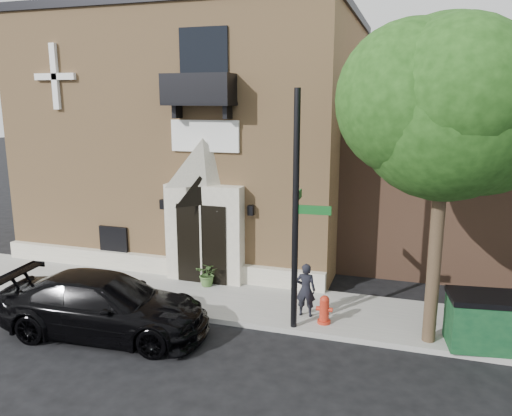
{
  "coord_description": "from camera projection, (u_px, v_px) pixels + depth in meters",
  "views": [
    {
      "loc": [
        5.35,
        -11.77,
        6.01
      ],
      "look_at": [
        1.0,
        2.0,
        2.88
      ],
      "focal_mm": 35.0,
      "sensor_mm": 36.0,
      "label": 1
    }
  ],
  "objects": [
    {
      "name": "dumpster",
      "position": [
        491.0,
        321.0,
        11.96
      ],
      "size": [
        2.15,
        1.4,
        1.32
      ],
      "rotation": [
        0.0,
        0.0,
        0.13
      ],
      "color": "#0E351C",
      "rests_on": "sidewalk"
    },
    {
      "name": "sidewalk",
      "position": [
        251.0,
        303.0,
        14.9
      ],
      "size": [
        42.0,
        3.0,
        0.15
      ],
      "primitive_type": "cube",
      "color": "gray",
      "rests_on": "ground"
    },
    {
      "name": "planter",
      "position": [
        208.0,
        274.0,
        16.01
      ],
      "size": [
        0.73,
        0.63,
        0.8
      ],
      "primitive_type": "imported",
      "rotation": [
        0.0,
        0.0,
        0.02
      ],
      "color": "#496F34",
      "rests_on": "sidewalk"
    },
    {
      "name": "black_sedan",
      "position": [
        105.0,
        305.0,
        12.96
      ],
      "size": [
        5.65,
        2.68,
        1.59
      ],
      "primitive_type": "imported",
      "rotation": [
        0.0,
        0.0,
        1.66
      ],
      "color": "black",
      "rests_on": "ground"
    },
    {
      "name": "ground",
      "position": [
        200.0,
        322.0,
        13.82
      ],
      "size": [
        120.0,
        120.0,
        0.0
      ],
      "primitive_type": "plane",
      "color": "black",
      "rests_on": "ground"
    },
    {
      "name": "street_tree_left",
      "position": [
        448.0,
        107.0,
        11.12
      ],
      "size": [
        4.97,
        4.38,
        7.77
      ],
      "color": "#38281C",
      "rests_on": "sidewalk"
    },
    {
      "name": "street_sign",
      "position": [
        296.0,
        212.0,
        12.56
      ],
      "size": [
        0.98,
        0.98,
        6.16
      ],
      "rotation": [
        0.0,
        0.0,
        0.06
      ],
      "color": "black",
      "rests_on": "sidewalk"
    },
    {
      "name": "pedestrian_near",
      "position": [
        306.0,
        290.0,
        13.72
      ],
      "size": [
        0.56,
        0.38,
        1.51
      ],
      "primitive_type": "imported",
      "rotation": [
        0.0,
        0.0,
        3.17
      ],
      "color": "black",
      "rests_on": "sidewalk"
    },
    {
      "name": "church",
      "position": [
        209.0,
        133.0,
        21.13
      ],
      "size": [
        12.2,
        11.01,
        9.3
      ],
      "color": "tan",
      "rests_on": "ground"
    },
    {
      "name": "fire_hydrant",
      "position": [
        324.0,
        310.0,
        13.32
      ],
      "size": [
        0.45,
        0.36,
        0.78
      ],
      "color": "#AB2715",
      "rests_on": "sidewalk"
    }
  ]
}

